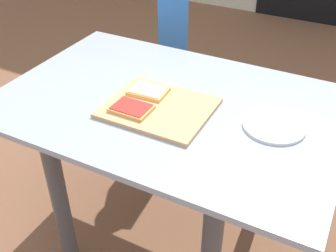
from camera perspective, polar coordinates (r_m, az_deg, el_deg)
The scene contains 7 objects.
ground_plane at distance 1.84m, azimuth 0.10°, elevation -15.07°, with size 16.00×16.00×0.00m, color brown.
dining_table at distance 1.45m, azimuth 0.12°, elevation -0.89°, with size 1.16×0.78×0.69m.
cutting_board at distance 1.34m, azimuth -1.30°, elevation 2.59°, with size 0.34×0.29×0.01m, color tan.
pizza_slice_far_left at distance 1.40m, azimuth -2.84°, elevation 4.89°, with size 0.13×0.10×0.01m.
pizza_slice_near_left at distance 1.31m, azimuth -5.15°, elevation 2.50°, with size 0.13×0.10×0.01m.
plate_white_right at distance 1.30m, azimuth 14.65°, elevation 0.06°, with size 0.20×0.20×0.01m, color white.
child_left at distance 2.10m, azimuth 0.74°, elevation 11.80°, with size 0.23×0.28×1.02m.
Camera 1 is at (0.54, -1.04, 1.42)m, focal length 43.50 mm.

